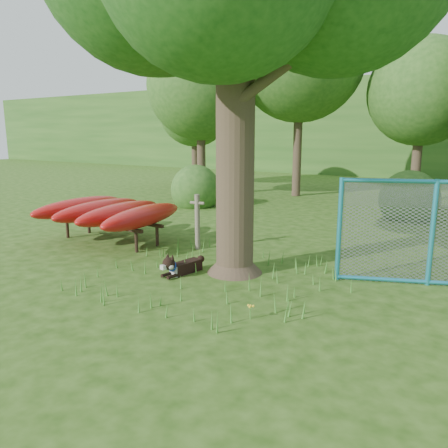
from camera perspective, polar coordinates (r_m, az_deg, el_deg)
The scene contains 13 objects.
ground at distance 7.23m, azimuth -6.51°, elevation -9.25°, with size 80.00×80.00×0.00m, color #21440D.
wooden_post at distance 9.85m, azimuth -3.50°, elevation 0.47°, with size 0.35×0.13×1.26m.
kayak_rack at distance 10.85m, azimuth -14.74°, elevation 1.61°, with size 3.15×2.97×0.98m.
husky_dog at distance 8.21m, azimuth -5.73°, elevation -5.49°, with size 0.37×1.01×0.46m.
fence_section at distance 8.21m, azimuth 25.55°, elevation -1.09°, with size 2.97×1.21×3.07m.
wildflower_clump at distance 6.27m, azimuth 3.48°, elevation -10.80°, with size 0.10×0.11×0.22m.
bg_tree_a at distance 18.76m, azimuth -3.08°, elevation 17.49°, with size 4.40×4.40×6.70m.
bg_tree_b at distance 18.96m, azimuth 9.95°, elevation 20.71°, with size 5.20×5.20×8.22m.
bg_tree_c at distance 18.52m, azimuth 24.50°, elevation 15.41°, with size 4.00×4.00×6.12m.
bg_tree_f at distance 22.59m, azimuth -3.87°, elevation 14.57°, with size 3.60×3.60×5.55m.
shrub_left at distance 15.97m, azimuth -3.70°, elevation 2.36°, with size 1.80×1.80×1.80m, color #29551B.
shrub_mid at distance 14.65m, azimuth 22.85°, elevation 0.62°, with size 1.80×1.80×1.80m, color #29551B.
wooded_hillside at distance 33.52m, azimuth 25.49°, elevation 11.28°, with size 80.00×12.00×6.00m, color #29551B.
Camera 1 is at (4.27, -5.24, 2.57)m, focal length 35.00 mm.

